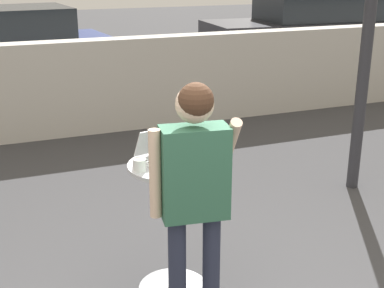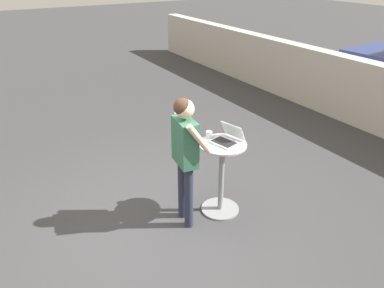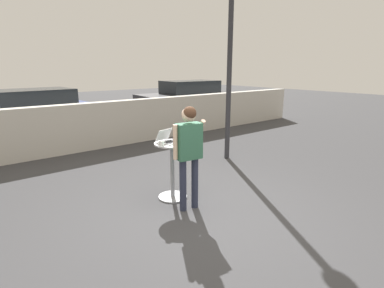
# 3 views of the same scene
# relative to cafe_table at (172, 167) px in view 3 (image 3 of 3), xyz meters

# --- Properties ---
(ground_plane) EXTENTS (50.00, 50.00, 0.00)m
(ground_plane) POSITION_rel_cafe_table_xyz_m (-0.09, -0.91, -0.56)
(ground_plane) COLOR #3D3D3F
(pavement_kerb) EXTENTS (17.74, 0.35, 1.29)m
(pavement_kerb) POSITION_rel_cafe_table_xyz_m (-0.09, 4.08, 0.08)
(pavement_kerb) COLOR beige
(pavement_kerb) RESTS_ON ground_plane
(cafe_table) EXTENTS (0.60, 0.60, 0.99)m
(cafe_table) POSITION_rel_cafe_table_xyz_m (0.00, 0.00, 0.00)
(cafe_table) COLOR gray
(cafe_table) RESTS_ON ground_plane
(laptop) EXTENTS (0.40, 0.41, 0.22)m
(laptop) POSITION_rel_cafe_table_xyz_m (-0.01, 0.07, 0.48)
(laptop) COLOR silver
(laptop) RESTS_ON cafe_table
(coffee_mug) EXTENTS (0.12, 0.09, 0.08)m
(coffee_mug) POSITION_rel_cafe_table_xyz_m (-0.23, -0.04, 0.48)
(coffee_mug) COLOR white
(coffee_mug) RESTS_ON cafe_table
(standing_person) EXTENTS (0.56, 0.34, 1.67)m
(standing_person) POSITION_rel_cafe_table_xyz_m (-0.04, -0.51, 0.50)
(standing_person) COLOR #282D42
(standing_person) RESTS_ON ground_plane
(parked_car_near_street) EXTENTS (4.21, 2.19, 1.54)m
(parked_car_near_street) POSITION_rel_cafe_table_xyz_m (-0.88, 6.66, 0.24)
(parked_car_near_street) COLOR navy
(parked_car_near_street) RESTS_ON ground_plane
(parked_car_further_down) EXTENTS (4.59, 2.07, 1.62)m
(parked_car_further_down) POSITION_rel_cafe_table_xyz_m (5.68, 6.96, 0.26)
(parked_car_further_down) COLOR black
(parked_car_further_down) RESTS_ON ground_plane
(street_lamp) EXTENTS (0.32, 0.32, 4.20)m
(street_lamp) POSITION_rel_cafe_table_xyz_m (2.43, 1.09, 2.16)
(street_lamp) COLOR #2D2D33
(street_lamp) RESTS_ON ground_plane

